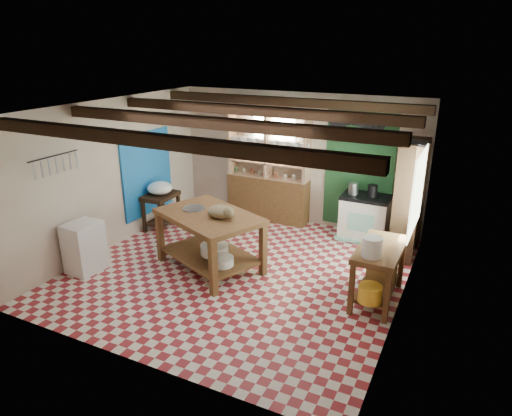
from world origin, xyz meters
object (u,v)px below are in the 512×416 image
at_px(stove, 365,218).
at_px(right_counter, 378,274).
at_px(white_cabinet, 84,247).
at_px(prep_table, 162,211).
at_px(cat, 221,212).
at_px(work_table, 210,241).

relative_size(stove, right_counter, 0.75).
bearing_deg(white_cabinet, prep_table, 92.59).
relative_size(prep_table, right_counter, 0.62).
xyz_separation_m(stove, right_counter, (0.68, -2.07, -0.01)).
xyz_separation_m(prep_table, cat, (1.97, -1.05, 0.67)).
relative_size(right_counter, cat, 2.62).
bearing_deg(stove, work_table, -131.09).
relative_size(work_table, right_counter, 1.42).
distance_m(white_cabinet, right_counter, 4.55).
xyz_separation_m(prep_table, right_counter, (4.38, -0.82, 0.05)).
bearing_deg(prep_table, cat, -29.81).
bearing_deg(white_cabinet, work_table, 32.30).
bearing_deg(right_counter, prep_table, 169.78).
xyz_separation_m(prep_table, white_cabinet, (-0.02, -1.97, 0.05)).
height_order(work_table, right_counter, work_table).
bearing_deg(prep_table, white_cabinet, -92.34).
relative_size(prep_table, white_cabinet, 0.88).
distance_m(work_table, stove, 2.99).
distance_m(prep_table, right_counter, 4.46).
xyz_separation_m(stove, cat, (-1.72, -2.30, 0.61)).
relative_size(stove, white_cabinet, 1.07).
distance_m(work_table, right_counter, 2.66).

